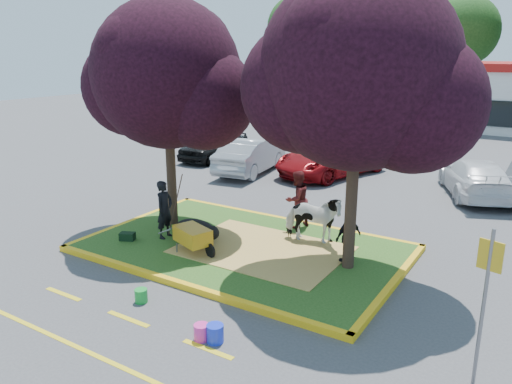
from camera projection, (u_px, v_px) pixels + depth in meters
The scene contains 31 objects.
ground at pixel (243, 250), 13.43m from camera, with size 90.00×90.00×0.00m, color #424244.
median_island at pixel (243, 248), 13.41m from camera, with size 8.00×5.00×0.15m, color #244E18.
curb_near at pixel (181, 285), 11.30m from camera, with size 8.30×0.16×0.15m, color yellow.
curb_far at pixel (289, 221), 15.51m from camera, with size 8.30×0.16×0.15m, color yellow.
curb_left at pixel (134, 221), 15.49m from camera, with size 0.16×5.30×0.15m, color yellow.
curb_right at pixel (393, 284), 11.33m from camera, with size 0.16×5.30×0.15m, color yellow.
straw_bedding at pixel (262, 250), 13.08m from camera, with size 4.20×3.00×0.01m, color tan.
tree_purple_left at pixel (167, 81), 13.96m from camera, with size 5.06×4.20×6.51m.
tree_purple_right at pixel (358, 80), 10.84m from camera, with size 5.30×4.40×6.82m.
fire_lane_stripe_a at pixel (63, 294), 11.02m from camera, with size 1.10×0.12×0.01m, color yellow.
fire_lane_stripe_b at pixel (128, 319), 10.00m from camera, with size 1.10×0.12×0.01m, color yellow.
fire_lane_stripe_c at pixel (208, 349), 8.98m from camera, with size 1.10×0.12×0.01m, color yellow.
fire_lane_long at pixel (79, 348), 9.02m from camera, with size 6.00×0.10×0.01m, color yellow.
retail_building at pixel (488, 94), 34.62m from camera, with size 20.40×8.40×4.40m.
treeline at pixel (504, 19), 41.37m from camera, with size 46.58×7.80×14.63m.
cow at pixel (313, 219), 13.40m from camera, with size 0.73×1.60×1.35m, color silver.
calf at pixel (195, 229), 13.77m from camera, with size 1.28×0.73×0.56m, color black.
handler at pixel (165, 209), 13.77m from camera, with size 0.59×0.39×1.62m, color black.
visitor_a at pixel (297, 199), 14.55m from camera, with size 0.83×0.64×1.70m, color #4E1617.
visitor_b at pixel (348, 237), 12.15m from camera, with size 0.77×0.32×1.32m, color black.
wheelbarrow at pixel (193, 236), 12.75m from camera, with size 1.81×0.92×0.69m.
gear_bag_dark at pixel (190, 225), 14.54m from camera, with size 0.48×0.26×0.24m, color black.
gear_bag_green at pixel (127, 236), 13.73m from camera, with size 0.40×0.25×0.21m, color black.
sign_post at pixel (486, 291), 7.60m from camera, with size 0.37×0.13×2.67m.
bucket_green at pixel (141, 296), 10.64m from camera, with size 0.27×0.27×0.29m, color green.
bucket_pink at pixel (202, 332), 9.25m from camera, with size 0.29×0.29×0.31m, color #ED34A1.
bucket_blue at pixel (215, 333), 9.18m from camera, with size 0.32×0.32×0.34m, color #1B33DC.
car_black at pixel (214, 144), 24.57m from camera, with size 1.74×4.34×1.48m, color black.
car_silver at pixel (251, 155), 21.85m from camera, with size 1.59×4.57×1.51m, color #A1A4A8.
car_red at pixel (331, 158), 21.43m from camera, with size 2.47×5.36×1.49m, color maroon.
car_white at pixel (475, 178), 18.33m from camera, with size 1.91×4.70×1.36m, color white.
Camera 1 is at (6.90, -10.41, 5.19)m, focal length 35.00 mm.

